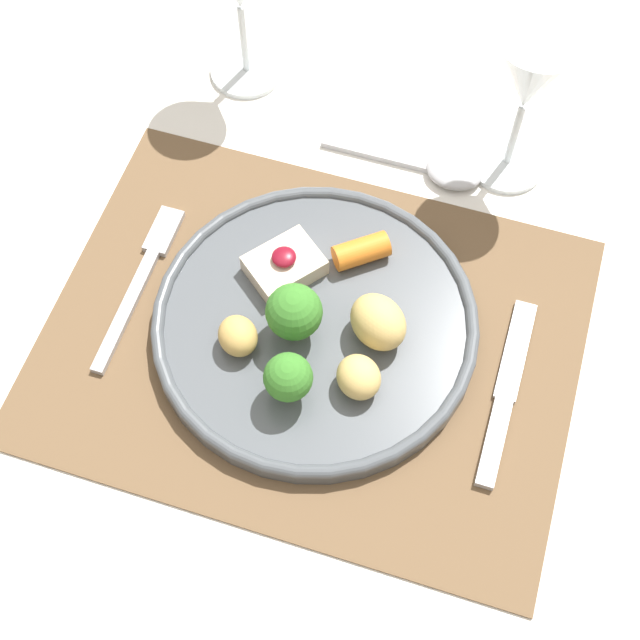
{
  "coord_description": "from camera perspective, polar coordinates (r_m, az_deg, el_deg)",
  "views": [
    {
      "loc": [
        0.12,
        -0.35,
        1.46
      ],
      "look_at": [
        0.0,
        0.01,
        0.75
      ],
      "focal_mm": 50.0,
      "sensor_mm": 36.0,
      "label": 1
    }
  ],
  "objects": [
    {
      "name": "knife",
      "position": [
        0.8,
        11.64,
        -5.23
      ],
      "size": [
        0.02,
        0.18,
        0.01
      ],
      "rotation": [
        0.0,
        0.0,
        0.04
      ],
      "color": "#B2B2B7",
      "rests_on": "placemat"
    },
    {
      "name": "dining_table",
      "position": [
        0.89,
        -0.47,
        -3.5
      ],
      "size": [
        1.51,
        1.09,
        0.73
      ],
      "color": "white",
      "rests_on": "ground_plane"
    },
    {
      "name": "dinner_plate",
      "position": [
        0.8,
        -0.03,
        -0.26
      ],
      "size": [
        0.3,
        0.3,
        0.08
      ],
      "color": "#4C5156",
      "rests_on": "placemat"
    },
    {
      "name": "ground_plane",
      "position": [
        1.5,
        -0.29,
        -13.94
      ],
      "size": [
        8.0,
        8.0,
        0.0
      ],
      "primitive_type": "plane",
      "color": "#4C4742"
    },
    {
      "name": "placemat",
      "position": [
        0.82,
        -0.51,
        -1.21
      ],
      "size": [
        0.48,
        0.37,
        0.0
      ],
      "primitive_type": "cube",
      "color": "brown",
      "rests_on": "dining_table"
    },
    {
      "name": "fork",
      "position": [
        0.86,
        -11.26,
        2.86
      ],
      "size": [
        0.02,
        0.18,
        0.01
      ],
      "rotation": [
        0.0,
        0.0,
        0.02
      ],
      "color": "#B2B2B7",
      "rests_on": "placemat"
    },
    {
      "name": "wine_glass_near",
      "position": [
        0.86,
        13.33,
        14.73
      ],
      "size": [
        0.08,
        0.08,
        0.17
      ],
      "color": "white",
      "rests_on": "dining_table"
    },
    {
      "name": "spoon",
      "position": [
        0.92,
        7.84,
        9.59
      ],
      "size": [
        0.17,
        0.05,
        0.02
      ],
      "rotation": [
        0.0,
        0.0,
        0.04
      ],
      "color": "#B2B2B7",
      "rests_on": "dining_table"
    }
  ]
}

